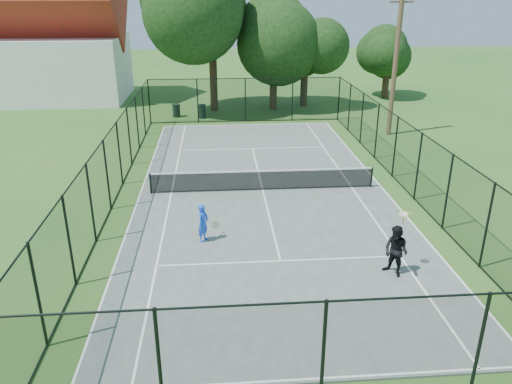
{
  "coord_description": "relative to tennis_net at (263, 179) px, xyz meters",
  "views": [
    {
      "loc": [
        -1.98,
        -20.89,
        8.48
      ],
      "look_at": [
        -0.55,
        -3.0,
        1.2
      ],
      "focal_mm": 35.0,
      "sensor_mm": 36.0,
      "label": 1
    }
  ],
  "objects": [
    {
      "name": "utility_pole",
      "position": [
        8.83,
        9.0,
        3.8
      ],
      "size": [
        1.4,
        0.3,
        8.63
      ],
      "color": "#4C3823",
      "rests_on": "ground"
    },
    {
      "name": "tennis_net",
      "position": [
        0.0,
        0.0,
        0.0
      ],
      "size": [
        10.08,
        0.08,
        0.95
      ],
      "color": "black",
      "rests_on": "tennis_court"
    },
    {
      "name": "trash_bin_right",
      "position": [
        -3.02,
        14.27,
        -0.09
      ],
      "size": [
        0.58,
        0.58,
        0.96
      ],
      "color": "black",
      "rests_on": "ground"
    },
    {
      "name": "tree_near_right",
      "position": [
        4.89,
        17.86,
        3.94
      ],
      "size": [
        5.16,
        5.16,
        7.12
      ],
      "color": "#332114",
      "rests_on": "ground"
    },
    {
      "name": "fence",
      "position": [
        0.0,
        0.0,
        0.92
      ],
      "size": [
        13.1,
        26.1,
        3.0
      ],
      "color": "black",
      "rests_on": "ground"
    },
    {
      "name": "tree_far_right",
      "position": [
        12.28,
        20.42,
        2.58
      ],
      "size": [
        3.88,
        3.88,
        5.13
      ],
      "color": "#332114",
      "rests_on": "ground"
    },
    {
      "name": "tree_near_left",
      "position": [
        -2.14,
        16.72,
        5.98
      ],
      "size": [
        8.17,
        8.17,
        10.65
      ],
      "color": "#332114",
      "rests_on": "ground"
    },
    {
      "name": "trash_bin_left",
      "position": [
        -4.86,
        14.8,
        -0.11
      ],
      "size": [
        0.58,
        0.58,
        0.92
      ],
      "color": "black",
      "rests_on": "ground"
    },
    {
      "name": "player_blue",
      "position": [
        -2.58,
        -4.71,
        0.19
      ],
      "size": [
        0.86,
        0.62,
        1.43
      ],
      "color": "blue",
      "rests_on": "tennis_court"
    },
    {
      "name": "tree_near_mid",
      "position": [
        2.35,
        16.77,
        4.41
      ],
      "size": [
        6.19,
        6.19,
        8.09
      ],
      "color": "#332114",
      "rests_on": "ground"
    },
    {
      "name": "tennis_court",
      "position": [
        0.0,
        0.0,
        -0.55
      ],
      "size": [
        11.0,
        24.0,
        0.06
      ],
      "primitive_type": "cube",
      "color": "#4C5A53",
      "rests_on": "ground"
    },
    {
      "name": "ground",
      "position": [
        0.0,
        0.0,
        -0.58
      ],
      "size": [
        120.0,
        120.0,
        0.0
      ],
      "primitive_type": "plane",
      "color": "#265C1F"
    },
    {
      "name": "player_black",
      "position": [
        3.48,
        -7.53,
        0.32
      ],
      "size": [
        1.08,
        1.1,
        2.02
      ],
      "color": "black",
      "rests_on": "tennis_court"
    },
    {
      "name": "building",
      "position": [
        -17.0,
        22.0,
        4.35
      ],
      "size": [
        15.3,
        8.15,
        11.87
      ],
      "color": "silver",
      "rests_on": "ground"
    }
  ]
}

